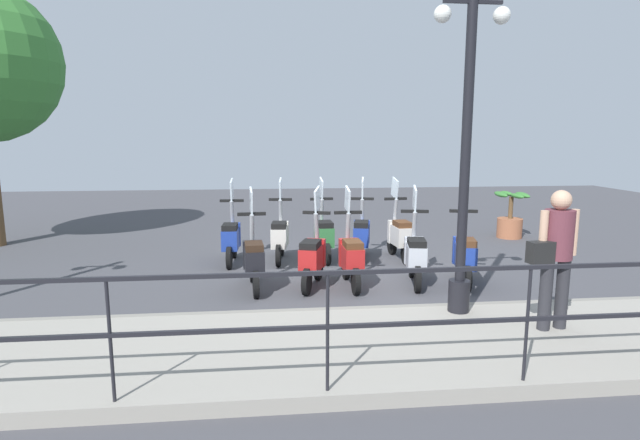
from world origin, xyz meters
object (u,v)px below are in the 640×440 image
object	(u,v)px
scooter_near_2	(351,256)
scooter_far_2	(324,235)
potted_palm	(510,219)
scooter_near_4	(254,259)
lamp_post_near	(465,169)
scooter_near_3	(313,257)
scooter_far_3	(280,236)
scooter_far_0	(399,234)
scooter_far_4	(231,238)
scooter_near_0	(464,254)
scooter_far_1	(361,234)
scooter_near_1	(415,255)
pedestrian_with_bag	(556,249)

from	to	relation	value
scooter_near_2	scooter_far_2	bearing A→B (deg)	5.87
potted_palm	scooter_near_4	bearing A→B (deg)	120.44
potted_palm	lamp_post_near	bearing A→B (deg)	147.74
scooter_near_3	scooter_far_3	xyz separation A→B (m)	(1.70, 0.47, 0.00)
scooter_far_0	scooter_near_2	bearing A→B (deg)	139.41
scooter_far_3	scooter_far_4	world-z (taller)	same
scooter_near_2	lamp_post_near	bearing A→B (deg)	-147.67
lamp_post_near	scooter_near_0	xyz separation A→B (m)	(1.60, -0.70, -1.45)
scooter_far_1	scooter_near_2	bearing A→B (deg)	176.74
lamp_post_near	potted_palm	distance (m)	6.13
scooter_far_1	lamp_post_near	bearing A→B (deg)	-156.96
scooter_far_0	scooter_far_4	xyz separation A→B (m)	(0.03, 3.15, 0.00)
potted_palm	scooter_far_4	bearing A→B (deg)	105.55
scooter_far_1	scooter_far_2	world-z (taller)	same
scooter_far_3	scooter_far_4	distance (m)	0.90
lamp_post_near	scooter_near_2	world-z (taller)	lamp_post_near
scooter_near_0	scooter_far_0	distance (m)	1.78
potted_palm	scooter_far_1	bearing A→B (deg)	114.02
scooter_near_1	scooter_far_1	size ratio (longest dim) A/B	1.00
lamp_post_near	scooter_far_2	distance (m)	3.92
potted_palm	scooter_near_3	size ratio (longest dim) A/B	0.69
pedestrian_with_bag	scooter_near_3	size ratio (longest dim) A/B	1.03
scooter_near_0	scooter_near_3	size ratio (longest dim) A/B	1.00
lamp_post_near	scooter_far_3	xyz separation A→B (m)	(3.38, 2.16, -1.45)
scooter_far_3	pedestrian_with_bag	bearing A→B (deg)	-138.12
scooter_near_3	scooter_far_0	size ratio (longest dim) A/B	1.00
potted_palm	scooter_near_4	distance (m)	6.69
pedestrian_with_bag	scooter_far_2	size ratio (longest dim) A/B	1.03
scooter_near_2	scooter_far_2	world-z (taller)	same
potted_palm	scooter_far_0	xyz separation A→B (m)	(-1.76, 3.07, 0.04)
lamp_post_near	scooter_far_2	xyz separation A→B (m)	(3.39, 1.33, -1.45)
scooter_near_0	scooter_far_3	bearing A→B (deg)	71.37
potted_palm	scooter_far_4	distance (m)	6.46
scooter_near_1	scooter_far_1	world-z (taller)	same
scooter_near_0	scooter_near_4	size ratio (longest dim) A/B	1.00
scooter_near_2	scooter_far_2	xyz separation A→B (m)	(1.75, 0.23, 0.00)
lamp_post_near	scooter_near_3	distance (m)	2.79
scooter_near_4	lamp_post_near	bearing A→B (deg)	-127.65
pedestrian_with_bag	scooter_near_2	distance (m)	3.06
scooter_near_0	scooter_far_3	world-z (taller)	same
scooter_near_0	scooter_far_3	distance (m)	3.37
scooter_far_0	scooter_far_3	distance (m)	2.26
scooter_near_3	scooter_far_4	xyz separation A→B (m)	(1.62, 1.36, 0.00)
scooter_far_0	scooter_far_3	world-z (taller)	same
scooter_far_1	scooter_far_0	bearing A→B (deg)	-82.82
scooter_far_2	scooter_far_0	bearing A→B (deg)	-97.79
scooter_near_3	scooter_far_1	xyz separation A→B (m)	(1.66, -1.07, 0.00)
scooter_near_4	scooter_far_4	size ratio (longest dim) A/B	1.00
scooter_near_0	scooter_far_1	bearing A→B (deg)	50.45
scooter_far_0	scooter_far_2	bearing A→B (deg)	80.82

